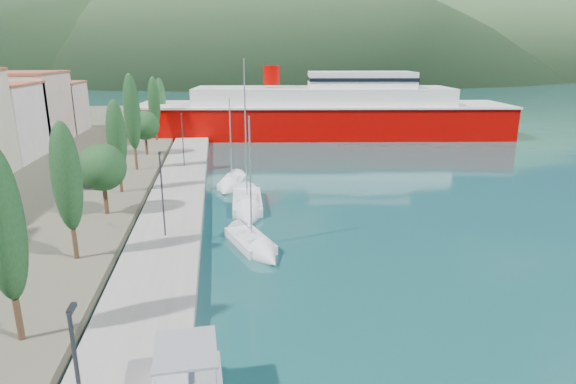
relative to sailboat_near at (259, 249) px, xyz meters
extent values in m
plane|color=#174949|center=(2.46, 108.93, -0.28)|extent=(1400.00, 1400.00, 0.00)
cube|color=gray|center=(-6.54, 14.93, 0.12)|extent=(5.00, 88.00, 0.80)
cone|color=gray|center=(422.46, 588.93, 69.72)|extent=(640.00, 640.00, 140.00)
cone|color=#36542F|center=(262.46, 368.93, 44.72)|extent=(420.00, 420.00, 90.00)
cube|color=beige|center=(-29.54, 43.93, 5.42)|extent=(9.00, 13.00, 10.00)
cube|color=#9E5138|center=(-29.54, 43.93, 10.57)|extent=(9.20, 13.20, 0.30)
cube|color=beige|center=(-29.54, 54.93, 4.42)|extent=(9.00, 10.00, 8.00)
cube|color=#9E5138|center=(-29.54, 54.93, 8.57)|extent=(9.20, 10.20, 0.30)
cylinder|color=#47301E|center=(-11.81, -9.96, 1.43)|extent=(0.30, 0.30, 2.01)
ellipsoid|color=#1B401E|center=(-11.81, -9.96, 6.00)|extent=(1.80, 1.80, 7.14)
cylinder|color=#47301E|center=(-11.81, -0.70, 1.39)|extent=(0.30, 0.30, 1.94)
ellipsoid|color=#1B401E|center=(-11.81, -0.70, 5.81)|extent=(1.80, 1.80, 6.89)
cylinder|color=#47301E|center=(-11.81, 8.42, 1.61)|extent=(0.36, 0.36, 2.38)
sphere|color=#1B401E|center=(-11.81, 8.42, 4.33)|extent=(3.81, 3.81, 3.81)
cylinder|color=#47301E|center=(-11.81, 15.00, 1.38)|extent=(0.30, 0.30, 1.92)
ellipsoid|color=#1B401E|center=(-11.81, 15.00, 5.76)|extent=(1.80, 1.80, 6.82)
cylinder|color=#47301E|center=(-11.81, 24.37, 1.60)|extent=(0.30, 0.30, 2.36)
ellipsoid|color=#1B401E|center=(-11.81, 24.37, 6.96)|extent=(1.80, 1.80, 8.36)
cylinder|color=#47301E|center=(-11.81, 33.00, 1.59)|extent=(0.36, 0.36, 2.34)
sphere|color=#1B401E|center=(-11.81, 33.00, 4.25)|extent=(3.74, 3.74, 3.74)
cylinder|color=#47301E|center=(-11.81, 44.18, 1.47)|extent=(0.30, 0.30, 2.09)
ellipsoid|color=#1B401E|center=(-11.81, 44.18, 6.22)|extent=(1.80, 1.80, 7.42)
cylinder|color=#47301E|center=(-11.81, 52.44, 1.41)|extent=(0.30, 0.30, 1.98)
ellipsoid|color=#1B401E|center=(-11.81, 52.44, 5.91)|extent=(1.80, 1.80, 7.02)
cube|color=#2D2D33|center=(-6.54, -18.80, 6.52)|extent=(0.15, 0.50, 0.12)
cylinder|color=#2D2D33|center=(-6.54, 2.35, 3.52)|extent=(0.12, 0.12, 6.00)
cube|color=#2D2D33|center=(-6.54, 2.60, 6.52)|extent=(0.15, 0.50, 0.12)
cylinder|color=#2D2D33|center=(-6.54, 25.06, 3.52)|extent=(0.12, 0.12, 6.00)
cube|color=#2D2D33|center=(-6.54, 25.31, 6.52)|extent=(0.15, 0.50, 0.12)
cube|color=gray|center=(-4.05, -14.72, 2.31)|extent=(2.45, 2.87, 0.10)
cube|color=silver|center=(-0.52, 1.65, -0.05)|extent=(3.57, 5.56, 0.83)
cube|color=silver|center=(-0.42, 1.32, 0.50)|extent=(1.83, 2.35, 0.32)
cylinder|color=silver|center=(-0.42, 1.32, 4.72)|extent=(0.12, 0.12, 8.72)
cone|color=silver|center=(0.47, -1.50, -0.05)|extent=(2.74, 2.93, 2.11)
cube|color=silver|center=(-0.12, 11.04, 0.00)|extent=(2.89, 7.21, 1.00)
cube|color=silver|center=(-0.14, 10.57, 0.66)|extent=(1.67, 2.91, 0.39)
cylinder|color=silver|center=(-0.14, 10.57, 6.62)|extent=(0.12, 0.12, 12.24)
cone|color=silver|center=(-0.33, 6.50, 0.00)|extent=(2.71, 3.43, 2.56)
cube|color=silver|center=(-1.17, 18.61, -0.05)|extent=(3.34, 5.33, 0.85)
cube|color=silver|center=(-1.25, 18.29, 0.52)|extent=(1.75, 2.24, 0.33)
cylinder|color=silver|center=(-1.25, 18.29, 4.61)|extent=(0.12, 0.12, 8.47)
cone|color=silver|center=(-1.96, 15.55, -0.05)|extent=(2.67, 2.78, 2.17)
cube|color=#A50200|center=(14.94, 48.68, 2.03)|extent=(62.17, 20.40, 5.89)
cube|color=silver|center=(14.94, 48.68, 4.98)|extent=(62.64, 20.83, 0.32)
cube|color=silver|center=(14.94, 48.68, 6.25)|extent=(43.13, 15.83, 3.16)
cube|color=silver|center=(21.20, 47.87, 9.09)|extent=(17.96, 9.97, 2.53)
cylinder|color=#A50200|center=(6.59, 49.77, 9.82)|extent=(2.74, 2.74, 2.95)
camera|label=1|loc=(-2.51, -30.93, 13.00)|focal=30.00mm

